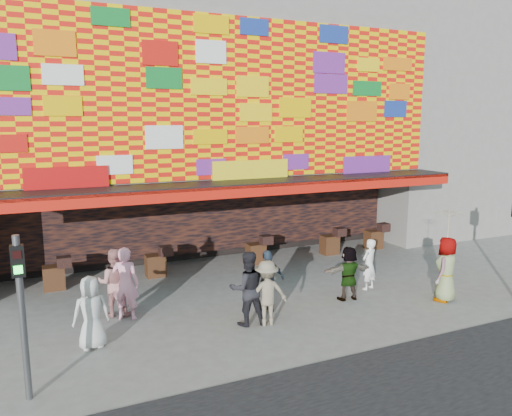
# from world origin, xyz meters

# --- Properties ---
(ground) EXTENTS (90.00, 90.00, 0.00)m
(ground) POSITION_xyz_m (0.00, 0.00, 0.00)
(ground) COLOR slate
(ground) RESTS_ON ground
(shop_building) EXTENTS (15.20, 9.40, 10.00)m
(shop_building) POSITION_xyz_m (0.00, 8.18, 5.23)
(shop_building) COLOR gray
(shop_building) RESTS_ON ground
(neighbor_right) EXTENTS (11.00, 8.00, 12.00)m
(neighbor_right) POSITION_xyz_m (13.00, 8.00, 6.00)
(neighbor_right) COLOR gray
(neighbor_right) RESTS_ON ground
(signal_left) EXTENTS (0.22, 0.20, 3.00)m
(signal_left) POSITION_xyz_m (-6.20, -1.50, 1.86)
(signal_left) COLOR #59595B
(signal_left) RESTS_ON ground
(ped_a) EXTENTS (0.83, 0.58, 1.61)m
(ped_a) POSITION_xyz_m (-4.92, 0.16, 0.81)
(ped_a) COLOR silver
(ped_a) RESTS_ON ground
(ped_b) EXTENTS (0.80, 0.70, 1.85)m
(ped_b) POSITION_xyz_m (-3.96, 1.46, 0.92)
(ped_b) COLOR #F8A1BC
(ped_b) RESTS_ON ground
(ped_c) EXTENTS (0.96, 0.79, 1.83)m
(ped_c) POSITION_xyz_m (-1.34, -0.08, 0.91)
(ped_c) COLOR black
(ped_c) RESTS_ON ground
(ped_d) EXTENTS (1.10, 0.71, 1.60)m
(ped_d) POSITION_xyz_m (-0.92, -0.28, 0.80)
(ped_d) COLOR gray
(ped_d) RESTS_ON ground
(ped_e) EXTENTS (1.01, 0.52, 1.64)m
(ped_e) POSITION_xyz_m (-0.54, 0.44, 0.82)
(ped_e) COLOR #33435A
(ped_e) RESTS_ON ground
(ped_f) EXTENTS (1.44, 0.59, 1.51)m
(ped_f) POSITION_xyz_m (1.88, 0.34, 0.75)
(ped_f) COLOR gray
(ped_f) RESTS_ON ground
(ped_g) EXTENTS (1.04, 0.92, 1.79)m
(ped_g) POSITION_xyz_m (4.25, -0.84, 0.89)
(ped_g) COLOR gray
(ped_g) RESTS_ON ground
(ped_h) EXTENTS (0.64, 0.52, 1.50)m
(ped_h) POSITION_xyz_m (2.92, 0.82, 0.75)
(ped_h) COLOR white
(ped_h) RESTS_ON ground
(ped_i) EXTENTS (1.01, 0.89, 1.74)m
(ped_i) POSITION_xyz_m (-4.17, 1.84, 0.87)
(ped_i) COLOR tan
(ped_i) RESTS_ON ground
(parasol) EXTENTS (1.18, 1.19, 1.80)m
(parasol) POSITION_xyz_m (4.25, -0.84, 2.13)
(parasol) COLOR beige
(parasol) RESTS_ON ground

